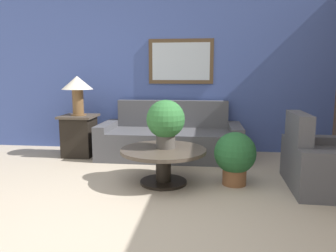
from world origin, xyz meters
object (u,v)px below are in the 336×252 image
at_px(armchair, 330,165).
at_px(potted_plant_on_table, 166,121).
at_px(side_table, 79,135).
at_px(couch_main, 170,139).
at_px(potted_plant_floor, 235,156).
at_px(coffee_table, 163,158).
at_px(table_lamp, 77,87).

relative_size(armchair, potted_plant_on_table, 1.88).
relative_size(armchair, side_table, 1.66).
height_order(armchair, side_table, armchair).
height_order(couch_main, potted_plant_floor, couch_main).
bearing_deg(potted_plant_on_table, couch_main, 93.56).
distance_m(coffee_table, potted_plant_floor, 0.83).
distance_m(armchair, potted_plant_on_table, 1.91).
xyz_separation_m(table_lamp, potted_plant_floor, (2.30, -1.11, -0.73)).
bearing_deg(coffee_table, potted_plant_on_table, 70.12).
bearing_deg(potted_plant_floor, side_table, 154.30).
height_order(armchair, potted_plant_on_table, potted_plant_on_table).
xyz_separation_m(armchair, table_lamp, (-3.34, 1.13, 0.81)).
bearing_deg(side_table, potted_plant_on_table, -36.41).
height_order(table_lamp, potted_plant_on_table, table_lamp).
bearing_deg(table_lamp, coffee_table, -38.14).
height_order(side_table, potted_plant_on_table, potted_plant_on_table).
bearing_deg(coffee_table, potted_plant_floor, 3.58).
bearing_deg(couch_main, side_table, -176.04).
distance_m(coffee_table, potted_plant_on_table, 0.44).
relative_size(potted_plant_on_table, potted_plant_floor, 0.92).
relative_size(table_lamp, potted_plant_on_table, 1.06).
height_order(potted_plant_on_table, potted_plant_floor, potted_plant_on_table).
relative_size(couch_main, armchair, 2.01).
bearing_deg(couch_main, coffee_table, -87.52).
relative_size(coffee_table, side_table, 1.56).
xyz_separation_m(potted_plant_on_table, potted_plant_floor, (0.80, -0.00, -0.39)).
relative_size(coffee_table, table_lamp, 1.66).
distance_m(couch_main, potted_plant_floor, 1.49).
distance_m(coffee_table, side_table, 1.87).
bearing_deg(potted_plant_on_table, side_table, 143.59).
xyz_separation_m(couch_main, potted_plant_floor, (0.88, -1.20, 0.07)).
distance_m(side_table, table_lamp, 0.75).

